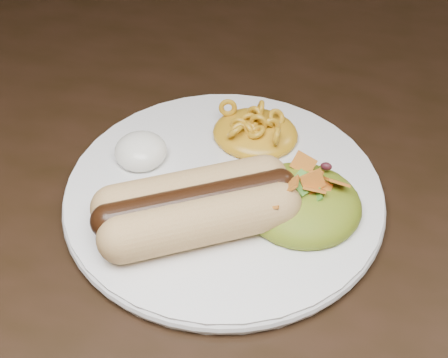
# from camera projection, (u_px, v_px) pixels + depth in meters

# --- Properties ---
(table) EXTENTS (1.60, 0.90, 0.75)m
(table) POSITION_uv_depth(u_px,v_px,m) (291.00, 219.00, 0.61)
(table) COLOR black
(table) RESTS_ON floor
(plate) EXTENTS (0.27, 0.27, 0.01)m
(plate) POSITION_uv_depth(u_px,v_px,m) (224.00, 194.00, 0.50)
(plate) COLOR silver
(plate) RESTS_ON table
(hotdog) EXTENTS (0.12, 0.12, 0.03)m
(hotdog) POSITION_uv_depth(u_px,v_px,m) (197.00, 206.00, 0.45)
(hotdog) COLOR #D0BB75
(hotdog) RESTS_ON plate
(mac_and_cheese) EXTENTS (0.09, 0.09, 0.03)m
(mac_and_cheese) POSITION_uv_depth(u_px,v_px,m) (256.00, 124.00, 0.53)
(mac_and_cheese) COLOR orange
(mac_and_cheese) RESTS_ON plate
(sour_cream) EXTENTS (0.05, 0.05, 0.03)m
(sour_cream) POSITION_uv_depth(u_px,v_px,m) (140.00, 146.00, 0.51)
(sour_cream) COLOR white
(sour_cream) RESTS_ON plate
(taco_salad) EXTENTS (0.09, 0.09, 0.04)m
(taco_salad) POSITION_uv_depth(u_px,v_px,m) (303.00, 196.00, 0.46)
(taco_salad) COLOR #A1681F
(taco_salad) RESTS_ON plate
(fork) EXTENTS (0.08, 0.16, 0.00)m
(fork) POSITION_uv_depth(u_px,v_px,m) (141.00, 166.00, 0.53)
(fork) COLOR white
(fork) RESTS_ON table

